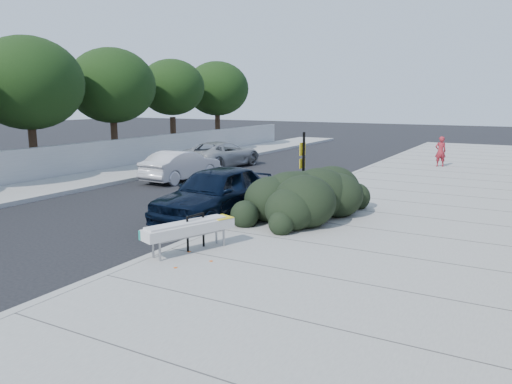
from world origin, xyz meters
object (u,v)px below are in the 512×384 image
bike_rack (196,228)px  pedestrian (440,151)px  wagon_silver (181,166)px  sign_post (303,166)px  sedan_navy (216,193)px  bench (189,229)px  suv_silver (222,154)px

bike_rack → pedestrian: size_ratio=0.54×
bike_rack → wagon_silver: bearing=137.7°
sign_post → wagon_silver: 8.18m
sign_post → sedan_navy: (-2.09, -1.63, -0.73)m
sign_post → sedan_navy: bearing=-129.1°
bench → sedan_navy: size_ratio=0.48×
bike_rack → suv_silver: size_ratio=0.17×
bench → suv_silver: suv_silver is taller
sedan_navy → wagon_silver: sedan_navy is taller
bike_rack → wagon_silver: 10.75m
bench → bike_rack: 0.23m
sedan_navy → bench: bearing=-63.8°
sign_post → suv_silver: sign_post is taller
suv_silver → pedestrian: pedestrian is taller
wagon_silver → pedestrian: (9.29, 9.14, 0.25)m
pedestrian → wagon_silver: bearing=17.7°
wagon_silver → sedan_navy: bearing=138.4°
sign_post → pedestrian: 12.83m
bench → sign_post: sign_post is taller
bench → pedestrian: pedestrian is taller
wagon_silver → suv_silver: 4.54m
bench → suv_silver: 15.08m
suv_silver → pedestrian: bearing=-151.4°
bike_rack → sedan_navy: size_ratio=0.18×
bike_rack → sign_post: size_ratio=0.34×
bike_rack → sedan_navy: sedan_navy is taller
bench → sign_post: 5.12m
bike_rack → sign_post: bearing=92.1°
bench → bike_rack: (0.00, 0.23, -0.04)m
sedan_navy → pedestrian: size_ratio=3.07×
sign_post → sedan_navy: 2.75m
sedan_navy → sign_post: bearing=39.5°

